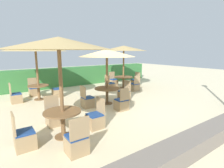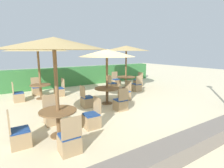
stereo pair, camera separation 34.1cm
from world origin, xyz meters
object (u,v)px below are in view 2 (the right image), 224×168
(patio_chair_back_right_east, at_px, (138,82))
(patio_chair_front_left_south, at_px, (70,142))
(patio_chair_front_left_west, at_px, (20,136))
(patio_chair_front_left_north, at_px, (52,116))
(round_table_back_left, at_px, (41,88))
(parasol_front_left, at_px, (54,44))
(patio_chair_back_left_east, at_px, (60,91))
(round_table_back_right, at_px, (126,79))
(patio_chair_back_left_west, at_px, (18,96))
(parasol_center, at_px, (107,53))
(patio_chair_center_west, at_px, (87,101))
(patio_chair_center_south, at_px, (121,104))
(round_table_center, at_px, (107,91))
(parasol_back_right, at_px, (126,48))
(patio_chair_back_right_west, at_px, (112,86))
(patio_chair_back_right_south, at_px, (137,87))
(patio_chair_center_east, at_px, (125,95))
(patio_chair_front_left_east, at_px, (92,119))
(patio_chair_back_right_north, at_px, (116,82))
(round_table_front_left, at_px, (58,116))
(parasol_back_left, at_px, (37,48))
(patio_chair_back_left_north, at_px, (37,90))

(patio_chair_back_right_east, bearing_deg, patio_chair_front_left_south, 128.10)
(patio_chair_front_left_west, xyz_separation_m, patio_chair_front_left_north, (1.02, 0.99, 0.00))
(round_table_back_left, height_order, parasol_front_left, parasol_front_left)
(patio_chair_back_left_east, distance_m, round_table_back_right, 4.18)
(patio_chair_back_left_west, xyz_separation_m, parasol_center, (3.34, -2.49, 1.98))
(patio_chair_back_right_east, height_order, parasol_center, parasol_center)
(patio_chair_center_west, bearing_deg, patio_chair_center_south, 41.31)
(parasol_front_left, bearing_deg, round_table_center, 35.10)
(patio_chair_back_left_east, xyz_separation_m, patio_chair_front_left_south, (-1.31, -5.34, 0.00))
(parasol_back_right, bearing_deg, patio_chair_center_south, -129.66)
(patio_chair_back_left_west, height_order, parasol_front_left, parasol_front_left)
(patio_chair_back_right_west, relative_size, patio_chair_back_right_south, 1.00)
(patio_chair_center_east, bearing_deg, patio_chair_front_left_west, 112.82)
(round_table_back_left, distance_m, parasol_back_right, 5.45)
(round_table_back_left, height_order, parasol_center, parasol_center)
(patio_chair_front_left_north, bearing_deg, patio_chair_center_east, -164.91)
(round_table_back_right, xyz_separation_m, patio_chair_front_left_west, (-6.42, -4.17, -0.33))
(patio_chair_back_right_west, height_order, patio_chair_back_right_south, same)
(patio_chair_front_left_south, bearing_deg, patio_chair_back_left_west, 96.53)
(parasol_back_right, xyz_separation_m, patio_chair_front_left_east, (-4.42, -4.14, -2.23))
(round_table_back_left, relative_size, patio_chair_front_left_north, 1.04)
(patio_chair_back_right_south, bearing_deg, patio_chair_back_right_west, 135.40)
(patio_chair_back_right_north, xyz_separation_m, round_table_center, (-2.69, -3.28, 0.32))
(round_table_back_left, bearing_deg, patio_chair_back_left_west, 177.94)
(patio_chair_back_right_west, distance_m, patio_chair_front_left_west, 6.80)
(patio_chair_back_right_south, distance_m, patio_chair_front_left_east, 5.41)
(round_table_front_left, relative_size, patio_chair_front_left_south, 1.08)
(patio_chair_center_east, bearing_deg, round_table_front_left, 117.61)
(patio_chair_back_left_west, bearing_deg, round_table_back_right, 87.67)
(patio_chair_back_left_west, xyz_separation_m, patio_chair_back_right_north, (6.03, 0.79, 0.00))
(parasol_back_left, distance_m, round_table_front_left, 4.77)
(parasol_front_left, xyz_separation_m, patio_chair_center_west, (1.74, 1.94, -2.25))
(patio_chair_center_south, bearing_deg, parasol_back_right, 50.34)
(patio_chair_front_left_north, distance_m, patio_chair_center_east, 3.82)
(round_table_back_right, bearing_deg, patio_chair_center_east, -127.87)
(patio_chair_back_right_west, height_order, patio_chair_front_left_west, same)
(patio_chair_front_left_west, xyz_separation_m, patio_chair_center_south, (3.68, 0.87, 0.00))
(patio_chair_back_right_east, height_order, round_table_front_left, patio_chair_back_right_east)
(patio_chair_back_right_north, xyz_separation_m, patio_chair_front_left_east, (-4.38, -5.17, 0.00))
(parasol_center, bearing_deg, patio_chair_front_left_south, -133.72)
(patio_chair_back_right_south, height_order, patio_chair_front_left_east, same)
(parasol_front_left, distance_m, patio_chair_center_south, 3.62)
(parasol_back_left, distance_m, patio_chair_front_left_north, 4.07)
(patio_chair_back_left_west, bearing_deg, patio_chair_back_right_west, 87.23)
(patio_chair_back_right_east, xyz_separation_m, patio_chair_center_south, (-3.80, -3.32, 0.00))
(patio_chair_back_left_north, height_order, parasol_center, parasol_center)
(patio_chair_back_left_north, xyz_separation_m, patio_chair_center_west, (1.42, -3.39, 0.00))
(patio_chair_back_left_north, relative_size, patio_chair_back_right_west, 1.00)
(parasol_back_left, relative_size, round_table_back_right, 2.52)
(round_table_back_left, distance_m, patio_chair_center_west, 2.79)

